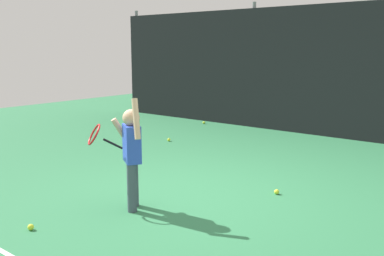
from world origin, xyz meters
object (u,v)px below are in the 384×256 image
object	(u,v)px
tennis_ball_1	(204,123)
tennis_ball_2	(31,227)
tennis_player	(130,150)
tennis_ball_0	(277,192)
tennis_ball_3	(169,140)

from	to	relation	value
tennis_ball_1	tennis_ball_2	bearing A→B (deg)	-68.55
tennis_player	tennis_ball_1	bearing A→B (deg)	151.34
tennis_player	tennis_ball_0	world-z (taller)	tennis_player
tennis_ball_1	tennis_ball_3	xyz separation A→B (m)	(0.70, -2.14, 0.00)
tennis_player	tennis_ball_3	world-z (taller)	tennis_player
tennis_player	tennis_ball_3	size ratio (longest dim) A/B	20.46
tennis_ball_1	tennis_ball_0	bearing A→B (deg)	-42.96
tennis_ball_2	tennis_player	bearing A→B (deg)	71.26
tennis_ball_2	tennis_ball_3	bearing A→B (deg)	113.08
tennis_ball_2	tennis_ball_3	world-z (taller)	same
tennis_player	tennis_ball_1	xyz separation A→B (m)	(-2.89, 5.28, -0.69)
tennis_player	tennis_ball_2	xyz separation A→B (m)	(-0.38, -1.11, -0.69)
tennis_player	tennis_ball_0	size ratio (longest dim) A/B	20.46
tennis_ball_1	tennis_ball_2	size ratio (longest dim) A/B	1.00
tennis_player	tennis_ball_3	bearing A→B (deg)	157.51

